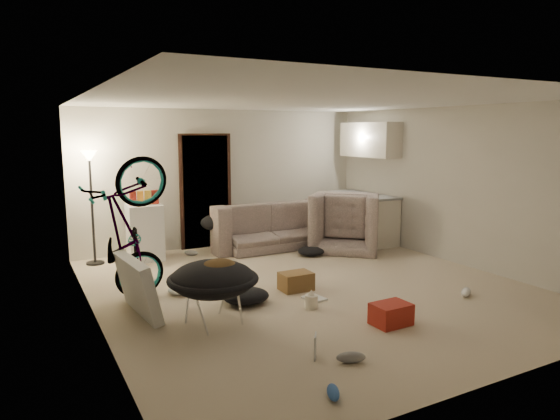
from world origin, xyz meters
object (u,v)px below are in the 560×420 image
kitchen_counter (362,219)px  bicycle (128,265)px  mini_fridge (145,232)px  floor_lamp (91,183)px  drink_case_a (296,281)px  sofa (265,230)px  juicer (311,300)px  tv_box (137,286)px  saucer_chair (213,287)px  armchair (347,227)px  drink_case_b (391,314)px

kitchen_counter → bicycle: (-4.73, -1.49, 0.04)m
bicycle → mini_fridge: size_ratio=2.00×
floor_lamp → drink_case_a: bearing=-51.0°
bicycle → mini_fridge: bicycle is taller
sofa → bicycle: 3.45m
sofa → bicycle: bearing=34.4°
kitchen_counter → juicer: (-2.84, -2.72, -0.35)m
tv_box → juicer: 2.05m
sofa → drink_case_a: bearing=72.8°
saucer_chair → armchair: bearing=33.8°
drink_case_b → juicer: bearing=118.3°
floor_lamp → tv_box: size_ratio=1.75×
armchair → tv_box: 4.46m
drink_case_a → drink_case_b: (0.31, -1.55, -0.00)m
sofa → juicer: size_ratio=9.51×
bicycle → saucer_chair: 1.34m
sofa → juicer: (-0.96, -3.17, -0.22)m
drink_case_a → drink_case_b: size_ratio=1.02×
floor_lamp → juicer: bearing=-59.4°
floor_lamp → sofa: (2.95, -0.20, -0.99)m
kitchen_counter → armchair: size_ratio=1.27×
floor_lamp → drink_case_a: size_ratio=4.31×
armchair → drink_case_a: bearing=81.9°
saucer_chair → drink_case_a: size_ratio=2.38×
floor_lamp → armchair: 4.45m
kitchen_counter → sofa: (-1.88, 0.45, -0.12)m
saucer_chair → juicer: 1.26m
saucer_chair → drink_case_b: size_ratio=2.43×
armchair → mini_fridge: bearing=28.2°
bicycle → drink_case_a: bearing=-110.9°
mini_fridge → bicycle: bearing=-105.5°
tv_box → drink_case_a: tv_box is taller
mini_fridge → tv_box: (-0.69, -2.51, -0.12)m
sofa → mini_fridge: size_ratio=2.34×
armchair → bicycle: 4.30m
sofa → armchair: size_ratio=1.83×
sofa → juicer: bearing=73.3°
sofa → armchair: bearing=149.3°
bicycle → floor_lamp: bearing=-3.5°
floor_lamp → tv_box: (0.10, -2.61, -0.97)m
drink_case_a → drink_case_b: bearing=-77.8°
kitchen_counter → sofa: bearing=166.5°
sofa → tv_box: size_ratio=2.09×
bicycle → tv_box: size_ratio=1.79×
armchair → drink_case_a: size_ratio=2.80×
saucer_chair → tv_box: (-0.67, 0.68, -0.08)m
armchair → juicer: 3.30m
kitchen_counter → mini_fridge: (-4.04, 0.55, 0.02)m
floor_lamp → armchair: size_ratio=1.54×
armchair → drink_case_b: 3.71m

